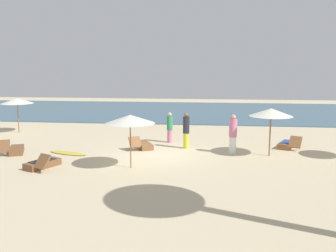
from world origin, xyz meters
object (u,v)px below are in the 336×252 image
at_px(lounger_0, 143,145).
at_px(lounger_4, 287,144).
at_px(lounger_1, 43,164).
at_px(person_1, 170,127).
at_px(umbrella_3, 17,101).
at_px(surfboard, 68,153).
at_px(umbrella_2, 271,112).
at_px(person_3, 186,130).
at_px(person_2, 233,134).
at_px(lounger_3, 15,150).
at_px(umbrella_1, 130,119).

relative_size(lounger_0, lounger_4, 1.00).
distance_m(lounger_0, lounger_1, 5.38).
bearing_deg(person_1, umbrella_3, 168.75).
relative_size(lounger_4, surfboard, 0.83).
bearing_deg(umbrella_3, lounger_0, -22.38).
relative_size(umbrella_2, person_3, 1.22).
bearing_deg(umbrella_3, lounger_4, -9.18).
relative_size(umbrella_2, umbrella_3, 1.03).
xyz_separation_m(lounger_1, person_2, (7.91, 3.47, 0.77)).
distance_m(lounger_0, surfboard, 3.71).
height_order(umbrella_2, lounger_3, umbrella_2).
distance_m(umbrella_1, lounger_4, 8.75).
height_order(umbrella_1, person_1, umbrella_1).
bearing_deg(lounger_1, person_2, 23.67).
distance_m(lounger_4, person_2, 3.39).
relative_size(umbrella_1, lounger_0, 1.24).
height_order(lounger_1, surfboard, lounger_1).
bearing_deg(person_1, lounger_1, -128.88).
xyz_separation_m(lounger_0, surfboard, (-3.33, -1.62, -0.13)).
bearing_deg(person_2, umbrella_2, -7.81).
bearing_deg(person_3, umbrella_1, -116.97).
bearing_deg(person_3, surfboard, -161.53).
bearing_deg(umbrella_2, person_3, 164.08).
bearing_deg(person_3, person_2, -21.51).
height_order(umbrella_1, lounger_4, umbrella_1).
bearing_deg(person_2, umbrella_1, -144.70).
bearing_deg(umbrella_1, person_2, 35.30).
bearing_deg(umbrella_3, lounger_1, -56.13).
relative_size(umbrella_1, umbrella_3, 1.02).
relative_size(lounger_0, lounger_1, 1.01).
xyz_separation_m(lounger_0, lounger_3, (-5.88, -1.81, 0.00)).
relative_size(lounger_0, surfboard, 0.83).
relative_size(umbrella_3, lounger_1, 1.22).
bearing_deg(person_2, person_3, 158.49).
height_order(umbrella_3, person_3, umbrella_3).
distance_m(lounger_1, lounger_3, 3.39).
bearing_deg(umbrella_2, lounger_3, -175.73).
distance_m(umbrella_1, umbrella_3, 11.38).
bearing_deg(lounger_0, person_2, -8.65).
height_order(umbrella_2, person_3, umbrella_2).
relative_size(lounger_1, person_1, 1.07).
relative_size(lounger_0, person_3, 0.98).
bearing_deg(surfboard, person_3, 18.47).
bearing_deg(lounger_4, umbrella_3, 170.82).
bearing_deg(person_1, lounger_3, -154.37).
relative_size(lounger_4, person_3, 0.97).
height_order(lounger_3, person_3, person_3).
bearing_deg(umbrella_1, person_1, 79.21).
bearing_deg(umbrella_3, lounger_3, -63.25).
bearing_deg(surfboard, lounger_3, -175.79).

